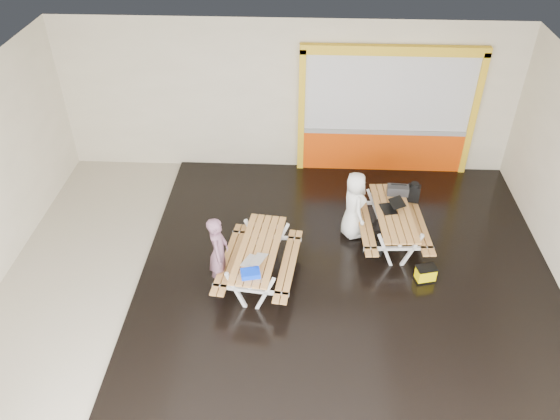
# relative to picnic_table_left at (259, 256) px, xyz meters

# --- Properties ---
(room) EXTENTS (10.02, 8.02, 3.52)m
(room) POSITION_rel_picnic_table_left_xyz_m (0.33, -0.10, 1.16)
(room) COLOR #B7AE9B
(room) RESTS_ON ground
(deck) EXTENTS (7.50, 7.98, 0.05)m
(deck) POSITION_rel_picnic_table_left_xyz_m (1.58, -0.10, -0.56)
(deck) COLOR black
(deck) RESTS_ON room
(kiosk) EXTENTS (3.88, 0.16, 3.00)m
(kiosk) POSITION_rel_picnic_table_left_xyz_m (2.53, 3.83, 0.86)
(kiosk) COLOR #EA4808
(kiosk) RESTS_ON room
(picnic_table_left) EXTENTS (1.51, 2.05, 0.76)m
(picnic_table_left) POSITION_rel_picnic_table_left_xyz_m (0.00, 0.00, 0.00)
(picnic_table_left) COLOR #BB854A
(picnic_table_left) RESTS_ON deck
(picnic_table_right) EXTENTS (1.38, 1.95, 0.75)m
(picnic_table_right) POSITION_rel_picnic_table_left_xyz_m (2.47, 1.19, -0.01)
(picnic_table_right) COLOR #BB854A
(picnic_table_right) RESTS_ON deck
(person_left) EXTENTS (0.35, 0.52, 1.41)m
(person_left) POSITION_rel_picnic_table_left_xyz_m (-0.67, -0.19, 0.21)
(person_left) COLOR #744D62
(person_left) RESTS_ON deck
(person_right) EXTENTS (0.60, 0.77, 1.39)m
(person_right) POSITION_rel_picnic_table_left_xyz_m (1.72, 1.32, 0.20)
(person_right) COLOR white
(person_right) RESTS_ON deck
(laptop_left) EXTENTS (0.47, 0.46, 0.16)m
(laptop_left) POSITION_rel_picnic_table_left_xyz_m (-0.05, -0.39, 0.23)
(laptop_left) COLOR silver
(laptop_left) RESTS_ON picnic_table_left
(laptop_right) EXTENTS (0.48, 0.44, 0.17)m
(laptop_right) POSITION_rel_picnic_table_left_xyz_m (2.43, 1.27, 0.22)
(laptop_right) COLOR black
(laptop_right) RESTS_ON picnic_table_right
(blue_pouch) EXTENTS (0.35, 0.28, 0.09)m
(blue_pouch) POSITION_rel_picnic_table_left_xyz_m (-0.08, -0.69, 0.22)
(blue_pouch) COLOR #0431F1
(blue_pouch) RESTS_ON picnic_table_left
(toolbox) EXTENTS (0.42, 0.23, 0.24)m
(toolbox) POSITION_rel_picnic_table_left_xyz_m (2.60, 1.77, 0.26)
(toolbox) COLOR black
(toolbox) RESTS_ON picnic_table_right
(backpack) EXTENTS (0.28, 0.21, 0.42)m
(backpack) POSITION_rel_picnic_table_left_xyz_m (2.96, 1.94, 0.10)
(backpack) COLOR black
(backpack) RESTS_ON picnic_table_right
(dark_case) EXTENTS (0.43, 0.37, 0.14)m
(dark_case) POSITION_rel_picnic_table_left_xyz_m (2.12, 0.86, -0.47)
(dark_case) COLOR black
(dark_case) RESTS_ON deck
(fluke_bag) EXTENTS (0.39, 0.31, 0.30)m
(fluke_bag) POSITION_rel_picnic_table_left_xyz_m (2.97, 0.09, -0.39)
(fluke_bag) COLOR black
(fluke_bag) RESTS_ON deck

